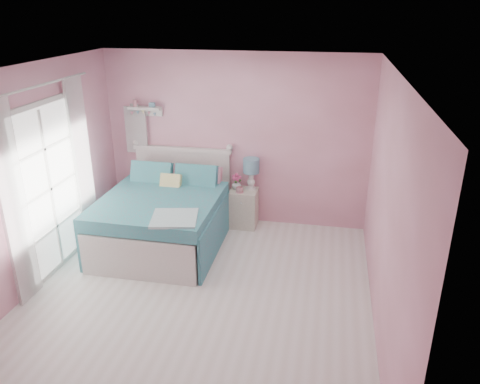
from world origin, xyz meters
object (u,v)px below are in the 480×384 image
(nightstand, at_px, (244,208))
(teacup, at_px, (240,190))
(table_lamp, at_px, (251,168))
(vase, at_px, (236,184))
(bed, at_px, (164,218))

(nightstand, bearing_deg, teacup, -113.60)
(table_lamp, height_order, vase, table_lamp)
(nightstand, bearing_deg, table_lamp, 36.02)
(nightstand, relative_size, table_lamp, 1.22)
(nightstand, height_order, table_lamp, table_lamp)
(bed, relative_size, table_lamp, 4.14)
(bed, distance_m, teacup, 1.20)
(bed, relative_size, teacup, 18.45)
(nightstand, bearing_deg, bed, -141.94)
(nightstand, bearing_deg, vase, 168.51)
(teacup, bearing_deg, bed, -144.46)
(nightstand, distance_m, vase, 0.39)
(vase, distance_m, teacup, 0.15)
(nightstand, xyz_separation_m, teacup, (-0.04, -0.10, 0.34))
(bed, xyz_separation_m, teacup, (0.96, 0.68, 0.23))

